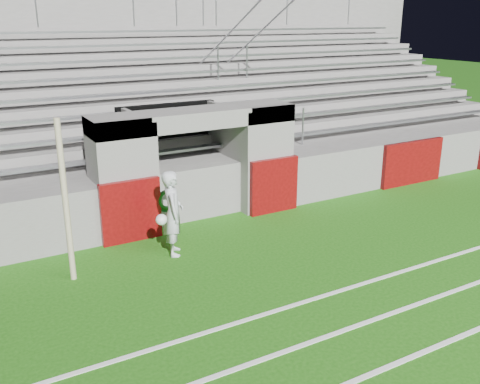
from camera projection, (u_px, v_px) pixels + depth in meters
ground at (279, 276)px, 9.90m from camera, size 90.00×90.00×0.00m
field_post at (66, 202)px, 9.35m from camera, size 0.11×0.11×2.98m
stadium_structure at (132, 125)px, 16.01m from camera, size 26.00×8.48×5.42m
goalkeeper_with_ball at (173, 213)px, 10.59m from camera, size 0.76×0.74×1.74m
hose_coil at (167, 200)px, 11.61m from camera, size 0.52×0.14×0.54m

